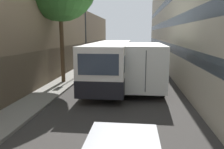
{
  "coord_description": "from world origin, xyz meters",
  "views": [
    {
      "loc": [
        1.04,
        0.72,
        3.62
      ],
      "look_at": [
        -0.15,
        11.41,
        1.6
      ],
      "focal_mm": 35.0,
      "sensor_mm": 36.0,
      "label": 1
    }
  ],
  "objects_px": {
    "box_truck": "(143,64)",
    "street_lamp": "(85,17)",
    "panel_van": "(120,53)",
    "bus": "(111,62)"
  },
  "relations": [
    {
      "from": "box_truck",
      "to": "street_lamp",
      "type": "xyz_separation_m",
      "value": [
        -5.16,
        5.15,
        3.55
      ]
    },
    {
      "from": "panel_van",
      "to": "street_lamp",
      "type": "xyz_separation_m",
      "value": [
        -2.5,
        -8.93,
        4.05
      ]
    },
    {
      "from": "box_truck",
      "to": "panel_van",
      "type": "height_order",
      "value": "box_truck"
    },
    {
      "from": "bus",
      "to": "box_truck",
      "type": "height_order",
      "value": "bus"
    },
    {
      "from": "box_truck",
      "to": "street_lamp",
      "type": "relative_size",
      "value": 1.07
    },
    {
      "from": "box_truck",
      "to": "bus",
      "type": "bearing_deg",
      "value": 162.9
    },
    {
      "from": "street_lamp",
      "to": "panel_van",
      "type": "bearing_deg",
      "value": 74.36
    },
    {
      "from": "bus",
      "to": "box_truck",
      "type": "xyz_separation_m",
      "value": [
        2.31,
        -0.71,
        -0.0
      ]
    },
    {
      "from": "bus",
      "to": "panel_van",
      "type": "xyz_separation_m",
      "value": [
        -0.35,
        13.37,
        -0.49
      ]
    },
    {
      "from": "box_truck",
      "to": "panel_van",
      "type": "distance_m",
      "value": 14.34
    }
  ]
}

